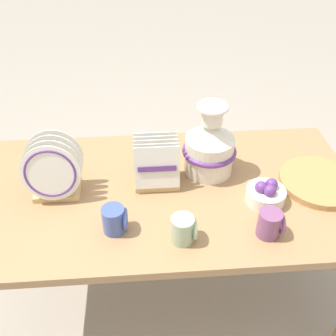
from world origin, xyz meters
name	(u,v)px	position (x,y,z in m)	size (l,w,h in m)	color
ground_plane	(168,293)	(0.00, 0.00, 0.00)	(14.00, 14.00, 0.00)	gray
display_table	(168,203)	(0.00, 0.00, 0.64)	(1.55, 0.81, 0.71)	#9E754C
ceramic_vase	(210,146)	(0.18, 0.11, 0.84)	(0.23, 0.23, 0.32)	silver
dish_rack_round_plates	(53,172)	(-0.44, 0.01, 0.82)	(0.22, 0.16, 0.25)	tan
dish_rack_square_plates	(157,167)	(-0.04, 0.05, 0.80)	(0.18, 0.15, 0.20)	tan
wicker_charger_stack	(319,182)	(0.62, -0.01, 0.73)	(0.32, 0.32, 0.03)	#AD7F47
mug_sage_glaze	(184,229)	(0.03, -0.27, 0.77)	(0.09, 0.08, 0.10)	#9EB28E
mug_cobalt_glaze	(115,220)	(-0.20, -0.20, 0.77)	(0.09, 0.08, 0.10)	#42569E
mug_plum_glaze	(270,224)	(0.34, -0.27, 0.77)	(0.09, 0.08, 0.10)	#7A4770
fruit_bowl	(266,194)	(0.37, -0.09, 0.75)	(0.15, 0.15, 0.09)	silver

